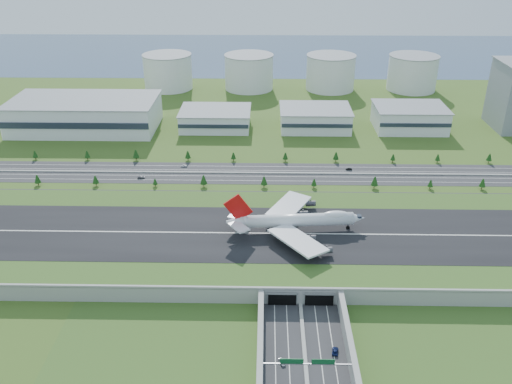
{
  "coord_description": "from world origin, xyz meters",
  "views": [
    {
      "loc": [
        -16.61,
        -250.93,
        159.12
      ],
      "look_at": [
        -22.24,
        35.0,
        15.51
      ],
      "focal_mm": 38.0,
      "sensor_mm": 36.0,
      "label": 1
    }
  ],
  "objects_px": {
    "car_4": "(141,177)",
    "fuel_tank_a": "(168,72)",
    "boeing_747": "(296,220)",
    "car_5": "(349,169)",
    "car_0": "(282,362)",
    "car_7": "(184,166)",
    "car_2": "(335,351)"
  },
  "relations": [
    {
      "from": "car_2",
      "to": "car_5",
      "type": "xyz_separation_m",
      "value": [
        30.01,
        182.99,
        -0.02
      ]
    },
    {
      "from": "car_0",
      "to": "car_7",
      "type": "height_order",
      "value": "car_0"
    },
    {
      "from": "fuel_tank_a",
      "to": "car_2",
      "type": "relative_size",
      "value": 9.32
    },
    {
      "from": "boeing_747",
      "to": "car_0",
      "type": "height_order",
      "value": "boeing_747"
    },
    {
      "from": "fuel_tank_a",
      "to": "car_4",
      "type": "xyz_separation_m",
      "value": [
        17.58,
        -224.95,
        -16.52
      ]
    },
    {
      "from": "fuel_tank_a",
      "to": "car_0",
      "type": "bearing_deg",
      "value": -74.45
    },
    {
      "from": "car_4",
      "to": "fuel_tank_a",
      "type": "bearing_deg",
      "value": -1.71
    },
    {
      "from": "car_0",
      "to": "car_2",
      "type": "bearing_deg",
      "value": -5.59
    },
    {
      "from": "car_5",
      "to": "car_7",
      "type": "distance_m",
      "value": 118.5
    },
    {
      "from": "car_0",
      "to": "car_4",
      "type": "xyz_separation_m",
      "value": [
        -93.04,
        172.63,
        0.11
      ]
    },
    {
      "from": "car_5",
      "to": "car_0",
      "type": "bearing_deg",
      "value": -21.0
    },
    {
      "from": "car_7",
      "to": "car_4",
      "type": "bearing_deg",
      "value": -57.16
    },
    {
      "from": "car_0",
      "to": "car_4",
      "type": "distance_m",
      "value": 196.1
    },
    {
      "from": "car_2",
      "to": "car_4",
      "type": "bearing_deg",
      "value": -46.44
    },
    {
      "from": "boeing_747",
      "to": "car_5",
      "type": "xyz_separation_m",
      "value": [
        42.69,
        98.71,
        -13.84
      ]
    },
    {
      "from": "car_0",
      "to": "car_2",
      "type": "distance_m",
      "value": 22.96
    },
    {
      "from": "fuel_tank_a",
      "to": "car_4",
      "type": "height_order",
      "value": "fuel_tank_a"
    },
    {
      "from": "boeing_747",
      "to": "car_7",
      "type": "relative_size",
      "value": 16.01
    },
    {
      "from": "car_0",
      "to": "car_5",
      "type": "distance_m",
      "value": 196.56
    },
    {
      "from": "car_4",
      "to": "car_5",
      "type": "distance_m",
      "value": 146.03
    },
    {
      "from": "fuel_tank_a",
      "to": "car_7",
      "type": "bearing_deg",
      "value": -77.82
    },
    {
      "from": "fuel_tank_a",
      "to": "car_0",
      "type": "height_order",
      "value": "fuel_tank_a"
    },
    {
      "from": "car_5",
      "to": "car_7",
      "type": "relative_size",
      "value": 0.92
    },
    {
      "from": "fuel_tank_a",
      "to": "car_0",
      "type": "distance_m",
      "value": 413.01
    },
    {
      "from": "boeing_747",
      "to": "car_2",
      "type": "distance_m",
      "value": 86.34
    },
    {
      "from": "boeing_747",
      "to": "car_4",
      "type": "height_order",
      "value": "boeing_747"
    },
    {
      "from": "car_0",
      "to": "car_4",
      "type": "relative_size",
      "value": 0.87
    },
    {
      "from": "boeing_747",
      "to": "car_5",
      "type": "distance_m",
      "value": 108.43
    },
    {
      "from": "boeing_747",
      "to": "car_2",
      "type": "relative_size",
      "value": 14.28
    },
    {
      "from": "car_4",
      "to": "car_2",
      "type": "bearing_deg",
      "value": -151.47
    },
    {
      "from": "car_5",
      "to": "car_7",
      "type": "height_order",
      "value": "car_5"
    },
    {
      "from": "boeing_747",
      "to": "car_4",
      "type": "xyz_separation_m",
      "value": [
        -102.36,
        81.78,
        -13.7
      ]
    }
  ]
}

